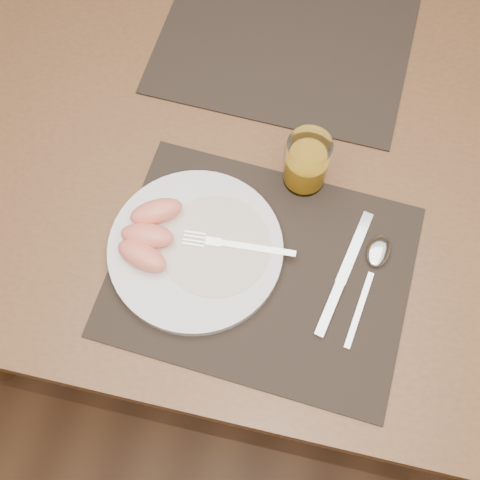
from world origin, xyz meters
name	(u,v)px	position (x,y,z in m)	size (l,w,h in m)	color
ground	(261,289)	(0.00, 0.00, 0.00)	(5.00, 5.00, 0.00)	brown
table	(273,173)	(0.00, 0.00, 0.67)	(1.40, 0.90, 0.75)	brown
placemat_near	(261,270)	(0.02, -0.22, 0.75)	(0.45, 0.35, 0.00)	#2B221B
placemat_far	(284,44)	(-0.03, 0.22, 0.75)	(0.45, 0.35, 0.00)	#2B221B
plate	(196,249)	(-0.08, -0.21, 0.76)	(0.27, 0.27, 0.02)	white
plate_dressing	(216,245)	(-0.05, -0.20, 0.77)	(0.17, 0.17, 0.00)	white
fork	(229,244)	(-0.03, -0.20, 0.77)	(0.18, 0.03, 0.00)	silver
knife	(340,283)	(0.14, -0.22, 0.76)	(0.06, 0.22, 0.01)	silver
spoon	(376,259)	(0.19, -0.17, 0.76)	(0.05, 0.19, 0.01)	silver
juice_glass	(306,164)	(0.06, -0.05, 0.80)	(0.07, 0.07, 0.10)	white
grapefruit_wedges	(149,234)	(-0.15, -0.21, 0.79)	(0.09, 0.14, 0.03)	#FF8768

